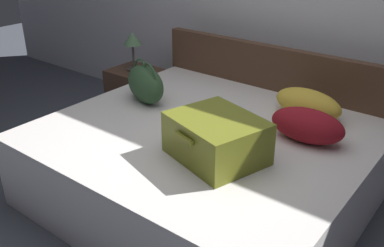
% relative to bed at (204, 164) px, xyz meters
% --- Properties ---
extents(ground_plane, '(12.00, 12.00, 0.00)m').
position_rel_bed_xyz_m(ground_plane, '(0.00, -0.40, -0.26)').
color(ground_plane, '#4C515B').
extents(bed, '(2.05, 1.82, 0.52)m').
position_rel_bed_xyz_m(bed, '(0.00, 0.00, 0.00)').
color(bed, silver).
rests_on(bed, ground).
extents(headboard, '(2.09, 0.08, 0.87)m').
position_rel_bed_xyz_m(headboard, '(0.00, 0.95, 0.18)').
color(headboard, '#4C3323').
rests_on(headboard, ground).
extents(hard_case_large, '(0.61, 0.55, 0.25)m').
position_rel_bed_xyz_m(hard_case_large, '(0.26, -0.25, 0.39)').
color(hard_case_large, olive).
rests_on(hard_case_large, bed).
extents(duffel_bag, '(0.45, 0.32, 0.32)m').
position_rel_bed_xyz_m(duffel_bag, '(-0.64, 0.12, 0.40)').
color(duffel_bag, '#2D4C2D').
rests_on(duffel_bag, bed).
extents(pillow_near_headboard, '(0.48, 0.27, 0.21)m').
position_rel_bed_xyz_m(pillow_near_headboard, '(0.58, 0.27, 0.36)').
color(pillow_near_headboard, maroon).
rests_on(pillow_near_headboard, bed).
extents(pillow_center_head, '(0.53, 0.32, 0.20)m').
position_rel_bed_xyz_m(pillow_center_head, '(0.44, 0.61, 0.36)').
color(pillow_center_head, gold).
rests_on(pillow_center_head, bed).
extents(nightstand, '(0.44, 0.40, 0.49)m').
position_rel_bed_xyz_m(nightstand, '(-1.30, 0.66, -0.01)').
color(nightstand, '#4C3323').
rests_on(nightstand, ground).
extents(table_lamp, '(0.17, 0.17, 0.35)m').
position_rel_bed_xyz_m(table_lamp, '(-1.30, 0.66, 0.50)').
color(table_lamp, '#3F3833').
rests_on(table_lamp, nightstand).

